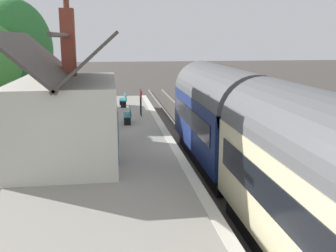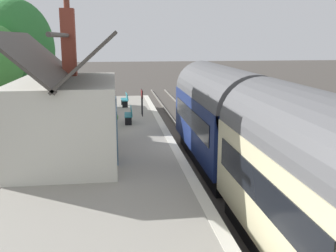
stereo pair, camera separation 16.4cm
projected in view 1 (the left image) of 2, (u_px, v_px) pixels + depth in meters
ground_plane at (202, 168)px, 17.22m from camera, size 160.00×160.00×0.00m
platform at (105, 162)px, 16.55m from camera, size 32.00×6.22×0.92m
platform_edge_coping at (175, 148)px, 16.86m from camera, size 32.00×0.36×0.02m
rail_near at (238, 165)px, 17.43m from camera, size 52.00×0.08×0.14m
rail_far at (206, 166)px, 17.23m from camera, size 52.00×0.08×0.14m
train at (310, 177)px, 9.60m from camera, size 24.48×2.73×4.32m
station_building at (67, 115)px, 15.29m from camera, size 6.68×3.96×6.10m
bench_by_lamp at (124, 99)px, 27.18m from camera, size 1.42×0.50×0.88m
bench_platform_end at (128, 114)px, 21.78m from camera, size 1.41×0.47×0.88m
planter_corner_building at (110, 119)px, 20.40m from camera, size 0.72×0.72×0.99m
planter_by_door at (68, 105)px, 26.15m from camera, size 0.84×0.32×0.56m
planter_bench_right at (101, 104)px, 26.63m from camera, size 0.87×0.32×0.56m
station_sign_board at (141, 96)px, 23.71m from camera, size 0.96×0.06×1.57m
tree_mid_background at (14, 50)px, 24.18m from camera, size 4.83×4.56×7.82m
tree_far_left at (2, 32)px, 27.25m from camera, size 4.66×4.14×8.04m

